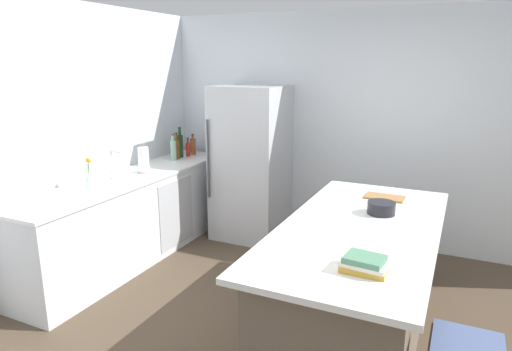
% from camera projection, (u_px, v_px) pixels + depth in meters
% --- Properties ---
extents(ground_plane, '(7.20, 7.20, 0.00)m').
position_uv_depth(ground_plane, '(294.00, 343.00, 3.33)').
color(ground_plane, '#4C3D2D').
extents(wall_rear, '(6.00, 0.10, 2.60)m').
position_uv_depth(wall_rear, '(367.00, 130.00, 4.99)').
color(wall_rear, silver).
rests_on(wall_rear, ground_plane).
extents(wall_left, '(0.10, 6.00, 2.60)m').
position_uv_depth(wall_left, '(42.00, 147.00, 4.03)').
color(wall_left, silver).
rests_on(wall_left, ground_plane).
extents(counter_run_left, '(0.65, 2.80, 0.90)m').
position_uv_depth(counter_run_left, '(133.00, 217.00, 4.71)').
color(counter_run_left, silver).
rests_on(counter_run_left, ground_plane).
extents(kitchen_island, '(1.06, 2.27, 0.91)m').
position_uv_depth(kitchen_island, '(357.00, 283.00, 3.29)').
color(kitchen_island, brown).
rests_on(kitchen_island, ground_plane).
extents(refrigerator, '(0.78, 0.77, 1.78)m').
position_uv_depth(refrigerator, '(251.00, 163.00, 5.23)').
color(refrigerator, '#B7BABF').
rests_on(refrigerator, ground_plane).
extents(sink_faucet, '(0.15, 0.05, 0.30)m').
position_uv_depth(sink_faucet, '(113.00, 164.00, 4.43)').
color(sink_faucet, silver).
rests_on(sink_faucet, counter_run_left).
extents(flower_vase, '(0.09, 0.09, 0.29)m').
position_uv_depth(flower_vase, '(90.00, 179.00, 4.12)').
color(flower_vase, silver).
rests_on(flower_vase, counter_run_left).
extents(paper_towel_roll, '(0.14, 0.14, 0.31)m').
position_uv_depth(paper_towel_roll, '(144.00, 160.00, 4.69)').
color(paper_towel_roll, gray).
rests_on(paper_towel_roll, counter_run_left).
extents(syrup_bottle, '(0.07, 0.07, 0.24)m').
position_uv_depth(syrup_bottle, '(193.00, 145.00, 5.73)').
color(syrup_bottle, '#5B3319').
rests_on(syrup_bottle, counter_run_left).
extents(vinegar_bottle, '(0.06, 0.06, 0.26)m').
position_uv_depth(vinegar_bottle, '(193.00, 147.00, 5.63)').
color(vinegar_bottle, '#994C23').
rests_on(vinegar_bottle, counter_run_left).
extents(hot_sauce_bottle, '(0.05, 0.05, 0.23)m').
position_uv_depth(hot_sauce_bottle, '(188.00, 149.00, 5.53)').
color(hot_sauce_bottle, red).
rests_on(hot_sauce_bottle, counter_run_left).
extents(wine_bottle, '(0.07, 0.07, 0.37)m').
position_uv_depth(wine_bottle, '(180.00, 145.00, 5.46)').
color(wine_bottle, '#19381E').
rests_on(wine_bottle, counter_run_left).
extents(whiskey_bottle, '(0.08, 0.08, 0.32)m').
position_uv_depth(whiskey_bottle, '(176.00, 148.00, 5.38)').
color(whiskey_bottle, brown).
rests_on(whiskey_bottle, counter_run_left).
extents(gin_bottle, '(0.07, 0.07, 0.31)m').
position_uv_depth(gin_bottle, '(173.00, 150.00, 5.30)').
color(gin_bottle, '#8CB79E').
rests_on(gin_bottle, counter_run_left).
extents(cookbook_stack, '(0.26, 0.19, 0.09)m').
position_uv_depth(cookbook_stack, '(364.00, 264.00, 2.48)').
color(cookbook_stack, gold).
rests_on(cookbook_stack, kitchen_island).
extents(mixing_bowl, '(0.21, 0.21, 0.09)m').
position_uv_depth(mixing_bowl, '(381.00, 208.00, 3.42)').
color(mixing_bowl, black).
rests_on(mixing_bowl, kitchen_island).
extents(cutting_board, '(0.33, 0.19, 0.02)m').
position_uv_depth(cutting_board, '(385.00, 197.00, 3.82)').
color(cutting_board, '#9E7042').
rests_on(cutting_board, kitchen_island).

